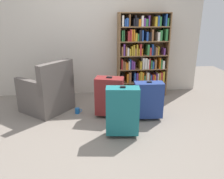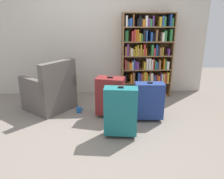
{
  "view_description": "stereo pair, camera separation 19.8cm",
  "coord_description": "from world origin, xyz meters",
  "px_view_note": "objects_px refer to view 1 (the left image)",
  "views": [
    {
      "loc": [
        -0.15,
        -2.92,
        1.67
      ],
      "look_at": [
        0.2,
        0.31,
        0.55
      ],
      "focal_mm": 36.5,
      "sensor_mm": 36.0,
      "label": 1
    },
    {
      "loc": [
        0.04,
        -2.94,
        1.67
      ],
      "look_at": [
        0.2,
        0.31,
        0.55
      ],
      "focal_mm": 36.5,
      "sensor_mm": 36.0,
      "label": 2
    }
  ],
  "objects_px": {
    "armchair": "(48,93)",
    "mug": "(78,111)",
    "suitcase_navy_blue": "(148,100)",
    "suitcase_teal": "(122,111)",
    "bookshelf": "(142,53)",
    "suitcase_dark_red": "(109,96)"
  },
  "relations": [
    {
      "from": "suitcase_navy_blue",
      "to": "suitcase_teal",
      "type": "height_order",
      "value": "suitcase_teal"
    },
    {
      "from": "suitcase_dark_red",
      "to": "bookshelf",
      "type": "bearing_deg",
      "value": 52.97
    },
    {
      "from": "suitcase_navy_blue",
      "to": "suitcase_teal",
      "type": "relative_size",
      "value": 0.87
    },
    {
      "from": "armchair",
      "to": "suitcase_dark_red",
      "type": "distance_m",
      "value": 1.11
    },
    {
      "from": "bookshelf",
      "to": "suitcase_dark_red",
      "type": "height_order",
      "value": "bookshelf"
    },
    {
      "from": "armchair",
      "to": "suitcase_dark_red",
      "type": "bearing_deg",
      "value": -19.22
    },
    {
      "from": "bookshelf",
      "to": "suitcase_teal",
      "type": "distance_m",
      "value": 1.87
    },
    {
      "from": "suitcase_navy_blue",
      "to": "suitcase_teal",
      "type": "bearing_deg",
      "value": -135.52
    },
    {
      "from": "armchair",
      "to": "mug",
      "type": "distance_m",
      "value": 0.61
    },
    {
      "from": "bookshelf",
      "to": "suitcase_teal",
      "type": "height_order",
      "value": "bookshelf"
    },
    {
      "from": "bookshelf",
      "to": "mug",
      "type": "distance_m",
      "value": 1.77
    },
    {
      "from": "mug",
      "to": "suitcase_navy_blue",
      "type": "xyz_separation_m",
      "value": [
        1.14,
        -0.34,
        0.29
      ]
    },
    {
      "from": "armchair",
      "to": "suitcase_teal",
      "type": "bearing_deg",
      "value": -41.3
    },
    {
      "from": "bookshelf",
      "to": "suitcase_teal",
      "type": "xyz_separation_m",
      "value": [
        -0.66,
        -1.68,
        -0.5
      ]
    },
    {
      "from": "suitcase_teal",
      "to": "bookshelf",
      "type": "bearing_deg",
      "value": 68.59
    },
    {
      "from": "bookshelf",
      "to": "mug",
      "type": "bearing_deg",
      "value": -146.95
    },
    {
      "from": "suitcase_navy_blue",
      "to": "bookshelf",
      "type": "bearing_deg",
      "value": 82.11
    },
    {
      "from": "armchair",
      "to": "mug",
      "type": "bearing_deg",
      "value": -20.88
    },
    {
      "from": "mug",
      "to": "suitcase_teal",
      "type": "height_order",
      "value": "suitcase_teal"
    },
    {
      "from": "armchair",
      "to": "suitcase_navy_blue",
      "type": "relative_size",
      "value": 1.53
    },
    {
      "from": "armchair",
      "to": "suitcase_teal",
      "type": "distance_m",
      "value": 1.55
    },
    {
      "from": "mug",
      "to": "armchair",
      "type": "bearing_deg",
      "value": 159.12
    }
  ]
}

